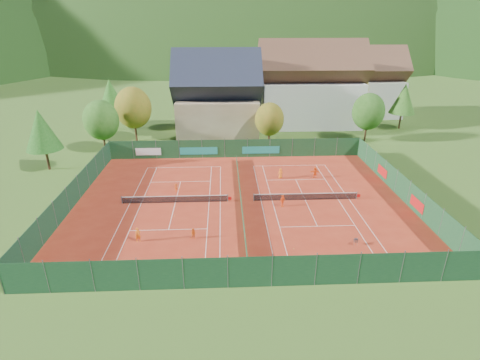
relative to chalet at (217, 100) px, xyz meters
name	(u,v)px	position (x,y,z in m)	size (l,w,h in m)	color
ground	(241,201)	(3.00, -30.00, -6.64)	(600.00, 600.00, 0.00)	#33571B
clay_pad	(241,201)	(3.00, -30.00, -6.62)	(40.00, 32.00, 0.01)	#9F2A17
court_markings_left	(175,203)	(-5.00, -30.00, -6.61)	(11.03, 23.83, 0.00)	white
court_markings_right	(305,200)	(11.00, -30.00, -6.61)	(11.03, 23.83, 0.00)	white
tennis_net_left	(176,199)	(-4.85, -30.00, -6.12)	(13.30, 0.10, 1.02)	#59595B
tennis_net_right	(307,196)	(11.15, -30.00, -6.12)	(13.30, 0.10, 1.02)	#59595B
court_divider	(241,198)	(3.00, -30.00, -6.12)	(0.03, 28.80, 1.00)	#153C22
fence_north	(233,149)	(2.54, -14.01, -5.16)	(40.00, 0.10, 3.00)	#163C1E
fence_south	(250,272)	(3.00, -46.00, -5.12)	(40.00, 0.04, 3.00)	#13361D
fence_west	(73,193)	(-17.00, -30.00, -5.12)	(0.04, 32.00, 3.00)	#153B23
fence_east	(402,187)	(23.00, -29.95, -5.14)	(0.09, 32.00, 3.00)	#153A1E
chalet	(217,100)	(0.00, 0.00, 0.00)	(16.20, 12.00, 16.00)	tan
hotel_block_a	(310,89)	(19.00, 6.00, 0.76)	(21.60, 11.00, 17.25)	silver
hotel_block_b	(363,86)	(33.00, 14.00, -0.01)	(17.28, 10.00, 15.50)	silver
tree_west_front	(101,120)	(-19.00, -10.00, -1.23)	(5.72, 5.72, 8.69)	#442718
tree_west_mid	(133,108)	(-15.00, -4.00, -0.56)	(6.44, 6.44, 9.78)	#412617
tree_west_back	(111,96)	(-21.00, 4.00, 0.11)	(5.60, 5.60, 10.00)	#472F19
tree_center	(269,119)	(9.00, -8.00, -1.91)	(5.01, 5.01, 7.60)	#482E1A
tree_east_front	(368,112)	(27.00, -6.00, -1.23)	(5.72, 5.72, 8.69)	#422C17
tree_east_mid	(404,99)	(37.00, 2.00, -0.56)	(5.04, 5.04, 9.00)	#472A19
tree_west_side	(41,130)	(-25.00, -18.00, -0.56)	(5.04, 5.04, 9.00)	#462919
tree_east_back	(352,89)	(29.00, 10.00, 0.12)	(7.15, 7.15, 10.86)	#412917
mountain_backdrop	(264,108)	(31.54, 203.48, -46.26)	(820.00, 530.00, 242.00)	black
ball_hopper	(356,240)	(13.89, -40.22, -6.07)	(0.34, 0.34, 0.80)	slate
loose_ball_0	(174,216)	(-4.71, -33.45, -6.59)	(0.07, 0.07, 0.07)	#CCD833
loose_ball_1	(294,249)	(7.68, -40.61, -6.59)	(0.07, 0.07, 0.07)	#CCD833
loose_ball_2	(254,194)	(4.72, -28.16, -6.59)	(0.07, 0.07, 0.07)	#CCD833
loose_ball_3	(220,170)	(0.34, -19.42, -6.59)	(0.07, 0.07, 0.07)	#CCD833
player_left_near	(138,235)	(-7.70, -38.55, -5.84)	(0.57, 0.37, 1.56)	orange
player_left_mid	(193,234)	(-2.19, -38.35, -6.01)	(0.60, 0.47, 1.23)	#DE5313
player_left_far	(176,188)	(-5.20, -26.94, -6.03)	(0.76, 0.44, 1.18)	#CC4212
player_right_near	(282,201)	(7.89, -31.59, -5.86)	(0.89, 0.37, 1.52)	#FA5116
player_right_far_a	(280,173)	(8.90, -22.96, -5.89)	(0.71, 0.46, 1.46)	orange
player_right_far_b	(315,172)	(13.80, -22.99, -5.84)	(1.46, 0.47, 1.57)	#F45415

